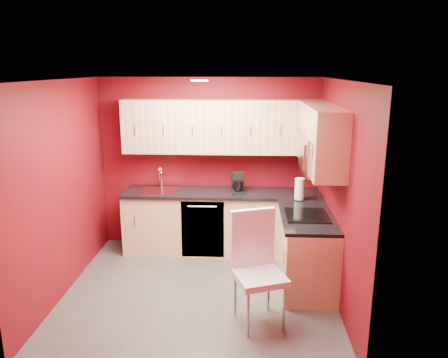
# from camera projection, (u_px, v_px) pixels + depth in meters

# --- Properties ---
(floor) EXTENTS (3.20, 3.20, 0.00)m
(floor) POSITION_uv_depth(u_px,v_px,m) (200.00, 290.00, 5.32)
(floor) COLOR #4C4947
(floor) RESTS_ON ground
(ceiling) EXTENTS (3.20, 3.20, 0.00)m
(ceiling) POSITION_uv_depth(u_px,v_px,m) (196.00, 80.00, 4.69)
(ceiling) COLOR white
(ceiling) RESTS_ON wall_back
(wall_back) EXTENTS (3.20, 0.00, 3.20)m
(wall_back) POSITION_uv_depth(u_px,v_px,m) (209.00, 164.00, 6.46)
(wall_back) COLOR #68090C
(wall_back) RESTS_ON floor
(wall_front) EXTENTS (3.20, 0.00, 3.20)m
(wall_front) POSITION_uv_depth(u_px,v_px,m) (178.00, 242.00, 3.55)
(wall_front) COLOR #68090C
(wall_front) RESTS_ON floor
(wall_left) EXTENTS (0.00, 3.00, 3.00)m
(wall_left) POSITION_uv_depth(u_px,v_px,m) (62.00, 189.00, 5.09)
(wall_left) COLOR #68090C
(wall_left) RESTS_ON floor
(wall_right) EXTENTS (0.00, 3.00, 3.00)m
(wall_right) POSITION_uv_depth(u_px,v_px,m) (339.00, 194.00, 4.92)
(wall_right) COLOR #68090C
(wall_right) RESTS_ON floor
(base_cabinets_back) EXTENTS (2.80, 0.60, 0.87)m
(base_cabinets_back) POSITION_uv_depth(u_px,v_px,m) (222.00, 223.00, 6.36)
(base_cabinets_back) COLOR #E7B784
(base_cabinets_back) RESTS_ON floor
(base_cabinets_right) EXTENTS (0.60, 1.30, 0.87)m
(base_cabinets_right) POSITION_uv_depth(u_px,v_px,m) (306.00, 251.00, 5.38)
(base_cabinets_right) COLOR #E7B784
(base_cabinets_right) RESTS_ON floor
(countertop_back) EXTENTS (2.80, 0.63, 0.04)m
(countertop_back) POSITION_uv_depth(u_px,v_px,m) (222.00, 193.00, 6.23)
(countertop_back) COLOR black
(countertop_back) RESTS_ON base_cabinets_back
(countertop_right) EXTENTS (0.63, 1.27, 0.04)m
(countertop_right) POSITION_uv_depth(u_px,v_px,m) (307.00, 216.00, 5.25)
(countertop_right) COLOR black
(countertop_right) RESTS_ON base_cabinets_right
(upper_cabinets_back) EXTENTS (2.80, 0.35, 0.75)m
(upper_cabinets_back) POSITION_uv_depth(u_px,v_px,m) (222.00, 126.00, 6.13)
(upper_cabinets_back) COLOR #E2B180
(upper_cabinets_back) RESTS_ON wall_back
(upper_cabinets_right) EXTENTS (0.35, 1.55, 0.75)m
(upper_cabinets_right) POSITION_uv_depth(u_px,v_px,m) (320.00, 132.00, 5.20)
(upper_cabinets_right) COLOR #E2B180
(upper_cabinets_right) RESTS_ON wall_right
(microwave) EXTENTS (0.42, 0.76, 0.42)m
(microwave) POSITION_uv_depth(u_px,v_px,m) (320.00, 154.00, 5.02)
(microwave) COLOR silver
(microwave) RESTS_ON upper_cabinets_right
(cooktop) EXTENTS (0.50, 0.55, 0.01)m
(cooktop) POSITION_uv_depth(u_px,v_px,m) (307.00, 215.00, 5.21)
(cooktop) COLOR black
(cooktop) RESTS_ON countertop_right
(sink) EXTENTS (0.52, 0.42, 0.35)m
(sink) POSITION_uv_depth(u_px,v_px,m) (159.00, 188.00, 6.28)
(sink) COLOR silver
(sink) RESTS_ON countertop_back
(dishwasher_front) EXTENTS (0.60, 0.02, 0.82)m
(dishwasher_front) POSITION_uv_depth(u_px,v_px,m) (203.00, 229.00, 6.09)
(dishwasher_front) COLOR black
(dishwasher_front) RESTS_ON base_cabinets_back
(downlight) EXTENTS (0.20, 0.20, 0.01)m
(downlight) POSITION_uv_depth(u_px,v_px,m) (199.00, 81.00, 4.99)
(downlight) COLOR white
(downlight) RESTS_ON ceiling
(coffee_maker) EXTENTS (0.21, 0.25, 0.28)m
(coffee_maker) POSITION_uv_depth(u_px,v_px,m) (239.00, 183.00, 6.15)
(coffee_maker) COLOR black
(coffee_maker) RESTS_ON countertop_back
(napkin_holder) EXTENTS (0.14, 0.14, 0.13)m
(napkin_holder) POSITION_uv_depth(u_px,v_px,m) (239.00, 188.00, 6.18)
(napkin_holder) COLOR black
(napkin_holder) RESTS_ON countertop_back
(paper_towel) EXTENTS (0.19, 0.19, 0.29)m
(paper_towel) POSITION_uv_depth(u_px,v_px,m) (300.00, 189.00, 5.81)
(paper_towel) COLOR white
(paper_towel) RESTS_ON countertop_right
(dining_chair) EXTENTS (0.62, 0.64, 1.20)m
(dining_chair) POSITION_uv_depth(u_px,v_px,m) (260.00, 271.00, 4.50)
(dining_chair) COLOR white
(dining_chair) RESTS_ON floor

